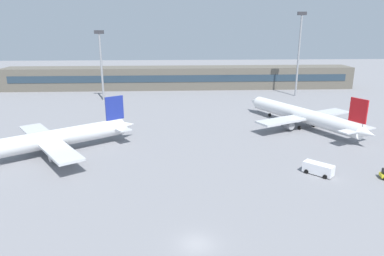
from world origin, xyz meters
The scene contains 7 objects.
ground_plane centered at (0.00, 40.00, 0.00)m, with size 400.00×400.00×0.00m, color gray.
terminal_building centered at (0.00, 110.83, 4.50)m, with size 144.83×12.13×9.00m.
airplane_near centered at (-29.42, 31.54, 3.17)m, with size 36.34×27.52×10.40m.
airplane_mid centered at (30.70, 50.31, 3.16)m, with size 28.09×38.85×10.36m.
service_van_white centered at (23.05, 19.58, 1.11)m, with size 5.08×5.10×2.08m.
floodlight_tower_west centered at (-27.66, 87.05, 14.07)m, with size 3.20×0.80×24.15m.
floodlight_tower_east centered at (43.50, 91.67, 17.30)m, with size 3.20×0.80×30.44m.
Camera 1 is at (-2.41, -36.64, 25.51)m, focal length 32.59 mm.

